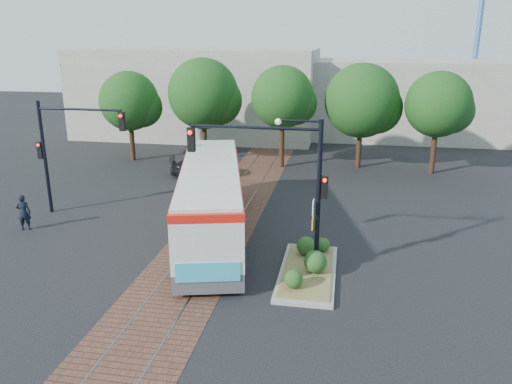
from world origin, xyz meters
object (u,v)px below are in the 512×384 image
signal_pole_main (287,172)px  parked_car (204,166)px  traffic_island (309,266)px  officer (24,212)px  city_bus (211,197)px  signal_pole_left (63,142)px

signal_pole_main → parked_car: bearing=118.4°
traffic_island → officer: officer is taller
city_bus → parked_car: city_bus is taller
traffic_island → officer: bearing=170.8°
traffic_island → signal_pole_main: signal_pole_main is taller
traffic_island → signal_pole_main: size_ratio=0.87×
signal_pole_main → parked_car: signal_pole_main is taller
city_bus → traffic_island: city_bus is taller
city_bus → traffic_island: 6.17m
city_bus → officer: 9.29m
signal_pole_main → signal_pole_left: 13.14m
city_bus → signal_pole_main: signal_pole_main is taller
city_bus → signal_pole_left: bearing=155.5°
signal_pole_main → officer: 13.71m
traffic_island → officer: 14.28m
traffic_island → signal_pole_left: signal_pole_left is taller
signal_pole_main → officer: size_ratio=3.35×
city_bus → signal_pole_left: signal_pole_left is taller
traffic_island → officer: size_ratio=2.90×
city_bus → officer: bearing=172.8°
traffic_island → signal_pole_left: size_ratio=0.87×
traffic_island → parked_car: (-8.19, 13.47, 0.34)m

